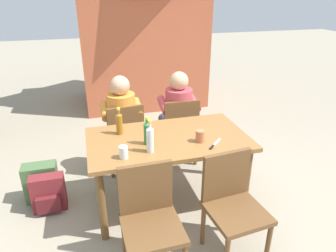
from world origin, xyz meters
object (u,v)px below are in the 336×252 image
object	(u,v)px
chair_far_right	(179,127)
bottle_amber	(119,123)
bottle_green	(147,132)
cup_white	(124,152)
backpack_by_near_side	(49,194)
person_in_white_shirt	(177,112)
brick_kiosk	(141,25)
backpack_by_far_side	(41,183)
chair_near_left	(150,216)
person_in_plaid_shirt	(121,117)
cup_terracotta	(200,136)
chair_far_left	(124,134)
dining_table	(168,146)
bottle_clear	(150,138)
table_knife	(214,145)
chair_near_right	(232,201)

from	to	relation	value
chair_far_right	bottle_amber	distance (m)	1.01
bottle_green	cup_white	bearing A→B (deg)	-140.98
backpack_by_near_side	bottle_green	bearing A→B (deg)	-15.31
person_in_white_shirt	brick_kiosk	bearing A→B (deg)	89.29
person_in_white_shirt	backpack_by_far_side	distance (m)	1.73
chair_near_left	person_in_plaid_shirt	xyz separation A→B (m)	(0.00, 1.58, 0.17)
chair_far_right	cup_terracotta	size ratio (longest dim) A/B	7.78
chair_far_right	person_in_white_shirt	bearing A→B (deg)	89.10
chair_near_left	person_in_white_shirt	xyz separation A→B (m)	(0.69, 1.58, 0.17)
chair_far_left	bottle_green	xyz separation A→B (m)	(0.12, -0.81, 0.38)
cup_white	backpack_by_far_side	world-z (taller)	cup_white
dining_table	bottle_amber	xyz separation A→B (m)	(-0.43, 0.20, 0.22)
dining_table	chair_far_left	world-z (taller)	chair_far_left
person_in_plaid_shirt	bottle_clear	size ratio (longest dim) A/B	3.96
backpack_by_near_side	backpack_by_far_side	xyz separation A→B (m)	(-0.08, 0.20, 0.01)
chair_near_left	chair_far_right	bearing A→B (deg)	64.97
cup_terracotta	table_knife	bearing A→B (deg)	-43.83
backpack_by_far_side	cup_terracotta	bearing A→B (deg)	-19.63
cup_terracotta	chair_near_left	bearing A→B (deg)	-136.64
chair_near_left	bottle_green	world-z (taller)	bottle_green
cup_terracotta	backpack_by_near_side	size ratio (longest dim) A/B	0.29
person_in_plaid_shirt	brick_kiosk	bearing A→B (deg)	73.47
person_in_plaid_shirt	backpack_by_near_side	world-z (taller)	person_in_plaid_shirt
chair_far_right	person_in_white_shirt	world-z (taller)	person_in_white_shirt
bottle_green	bottle_clear	size ratio (longest dim) A/B	0.90
chair_far_left	bottle_amber	distance (m)	0.66
chair_near_left	bottle_amber	bearing A→B (deg)	95.36
cup_white	backpack_by_far_side	bearing A→B (deg)	140.65
chair_near_right	bottle_amber	xyz separation A→B (m)	(-0.77, 0.94, 0.38)
chair_far_left	chair_near_right	distance (m)	1.61
table_knife	backpack_by_near_side	distance (m)	1.71
person_in_plaid_shirt	bottle_clear	bearing A→B (deg)	-83.60
chair_near_left	chair_near_right	bearing A→B (deg)	-0.03
bottle_clear	backpack_by_near_side	bearing A→B (deg)	156.54
chair_near_right	person_in_white_shirt	bearing A→B (deg)	89.70
person_in_plaid_shirt	bottle_amber	world-z (taller)	person_in_plaid_shirt
table_knife	person_in_plaid_shirt	bearing A→B (deg)	122.73
chair_far_left	bottle_amber	bearing A→B (deg)	-100.55
chair_near_right	backpack_by_near_side	distance (m)	1.80
chair_far_left	backpack_by_near_side	distance (m)	1.05
cup_white	cup_terracotta	bearing A→B (deg)	8.95
chair_far_right	chair_far_left	world-z (taller)	same
cup_white	cup_terracotta	world-z (taller)	cup_terracotta
bottle_clear	brick_kiosk	distance (m)	3.58
table_knife	backpack_by_far_side	world-z (taller)	table_knife
bottle_amber	person_in_white_shirt	bearing A→B (deg)	39.53
person_in_white_shirt	bottle_clear	world-z (taller)	person_in_white_shirt
dining_table	bottle_green	world-z (taller)	bottle_green
bottle_green	brick_kiosk	distance (m)	3.43
cup_terracotta	brick_kiosk	world-z (taller)	brick_kiosk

